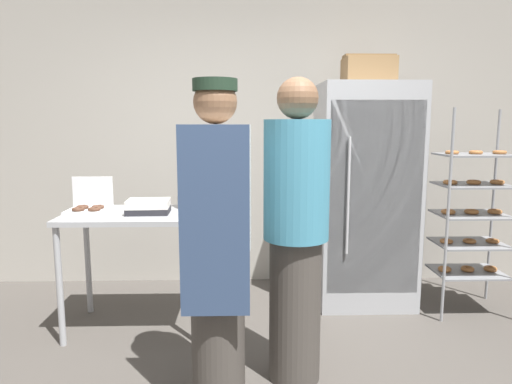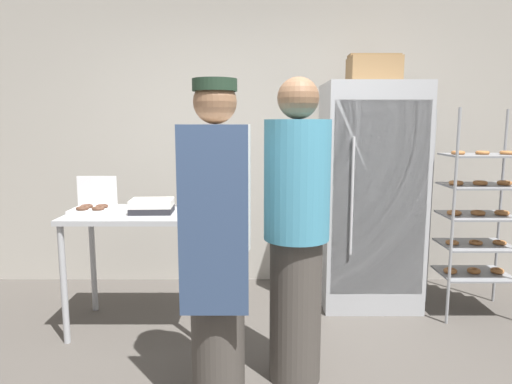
{
  "view_description": "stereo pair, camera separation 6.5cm",
  "coord_description": "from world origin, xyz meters",
  "px_view_note": "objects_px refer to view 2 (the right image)",
  "views": [
    {
      "loc": [
        -0.14,
        -2.07,
        1.5
      ],
      "look_at": [
        -0.06,
        0.73,
        1.08
      ],
      "focal_mm": 32.0,
      "sensor_mm": 36.0,
      "label": 1
    },
    {
      "loc": [
        -0.07,
        -2.07,
        1.5
      ],
      "look_at": [
        -0.06,
        0.73,
        1.08
      ],
      "focal_mm": 32.0,
      "sensor_mm": 36.0,
      "label": 2
    }
  ],
  "objects_px": {
    "baking_rack": "(476,215)",
    "donut_box": "(91,209)",
    "blender_pitcher": "(188,191)",
    "cardboard_storage_box": "(372,70)",
    "refrigerator": "(368,196)",
    "binder_stack": "(150,206)",
    "person_baker": "(215,237)",
    "person_customer": "(295,231)"
  },
  "relations": [
    {
      "from": "baking_rack",
      "to": "donut_box",
      "type": "distance_m",
      "value": 2.9
    },
    {
      "from": "blender_pitcher",
      "to": "cardboard_storage_box",
      "type": "xyz_separation_m",
      "value": [
        1.45,
        0.38,
        0.94
      ]
    },
    {
      "from": "refrigerator",
      "to": "binder_stack",
      "type": "height_order",
      "value": "refrigerator"
    },
    {
      "from": "binder_stack",
      "to": "person_baker",
      "type": "xyz_separation_m",
      "value": [
        0.54,
        -0.84,
        -0.02
      ]
    },
    {
      "from": "refrigerator",
      "to": "binder_stack",
      "type": "xyz_separation_m",
      "value": [
        -1.68,
        -0.5,
        0.01
      ]
    },
    {
      "from": "baking_rack",
      "to": "blender_pitcher",
      "type": "distance_m",
      "value": 2.25
    },
    {
      "from": "donut_box",
      "to": "cardboard_storage_box",
      "type": "xyz_separation_m",
      "value": [
        2.08,
        0.68,
        1.02
      ]
    },
    {
      "from": "binder_stack",
      "to": "cardboard_storage_box",
      "type": "height_order",
      "value": "cardboard_storage_box"
    },
    {
      "from": "binder_stack",
      "to": "baking_rack",
      "type": "bearing_deg",
      "value": 6.53
    },
    {
      "from": "person_baker",
      "to": "binder_stack",
      "type": "bearing_deg",
      "value": 122.54
    },
    {
      "from": "donut_box",
      "to": "cardboard_storage_box",
      "type": "height_order",
      "value": "cardboard_storage_box"
    },
    {
      "from": "blender_pitcher",
      "to": "person_baker",
      "type": "bearing_deg",
      "value": -74.31
    },
    {
      "from": "donut_box",
      "to": "baking_rack",
      "type": "bearing_deg",
      "value": 7.66
    },
    {
      "from": "cardboard_storage_box",
      "to": "baking_rack",
      "type": "bearing_deg",
      "value": -20.38
    },
    {
      "from": "donut_box",
      "to": "blender_pitcher",
      "type": "xyz_separation_m",
      "value": [
        0.63,
        0.3,
        0.08
      ]
    },
    {
      "from": "person_baker",
      "to": "person_customer",
      "type": "bearing_deg",
      "value": 20.0
    },
    {
      "from": "refrigerator",
      "to": "baking_rack",
      "type": "distance_m",
      "value": 0.84
    },
    {
      "from": "baking_rack",
      "to": "blender_pitcher",
      "type": "bearing_deg",
      "value": -177.77
    },
    {
      "from": "donut_box",
      "to": "person_customer",
      "type": "bearing_deg",
      "value": -22.96
    },
    {
      "from": "blender_pitcher",
      "to": "person_baker",
      "type": "height_order",
      "value": "person_baker"
    },
    {
      "from": "refrigerator",
      "to": "donut_box",
      "type": "bearing_deg",
      "value": -163.67
    },
    {
      "from": "baking_rack",
      "to": "person_baker",
      "type": "xyz_separation_m",
      "value": [
        -1.95,
        -1.12,
        0.11
      ]
    },
    {
      "from": "refrigerator",
      "to": "cardboard_storage_box",
      "type": "bearing_deg",
      "value": 78.91
    },
    {
      "from": "refrigerator",
      "to": "cardboard_storage_box",
      "type": "distance_m",
      "value": 1.02
    },
    {
      "from": "binder_stack",
      "to": "person_customer",
      "type": "height_order",
      "value": "person_customer"
    },
    {
      "from": "refrigerator",
      "to": "person_customer",
      "type": "distance_m",
      "value": 1.38
    },
    {
      "from": "baking_rack",
      "to": "person_customer",
      "type": "relative_size",
      "value": 0.92
    },
    {
      "from": "blender_pitcher",
      "to": "binder_stack",
      "type": "bearing_deg",
      "value": -141.08
    },
    {
      "from": "baking_rack",
      "to": "person_customer",
      "type": "bearing_deg",
      "value": -147.4
    },
    {
      "from": "baking_rack",
      "to": "person_baker",
      "type": "relative_size",
      "value": 0.94
    },
    {
      "from": "binder_stack",
      "to": "blender_pitcher",
      "type": "bearing_deg",
      "value": 38.92
    },
    {
      "from": "binder_stack",
      "to": "person_baker",
      "type": "height_order",
      "value": "person_baker"
    },
    {
      "from": "baking_rack",
      "to": "donut_box",
      "type": "xyz_separation_m",
      "value": [
        -2.87,
        -0.39,
        0.12
      ]
    },
    {
      "from": "refrigerator",
      "to": "baking_rack",
      "type": "xyz_separation_m",
      "value": [
        0.8,
        -0.22,
        -0.12
      ]
    },
    {
      "from": "blender_pitcher",
      "to": "person_baker",
      "type": "relative_size",
      "value": 0.17
    },
    {
      "from": "donut_box",
      "to": "blender_pitcher",
      "type": "bearing_deg",
      "value": 25.38
    },
    {
      "from": "baking_rack",
      "to": "donut_box",
      "type": "relative_size",
      "value": 5.65
    },
    {
      "from": "binder_stack",
      "to": "person_customer",
      "type": "xyz_separation_m",
      "value": [
        0.98,
        -0.68,
        -0.02
      ]
    },
    {
      "from": "donut_box",
      "to": "binder_stack",
      "type": "bearing_deg",
      "value": 14.76
    },
    {
      "from": "refrigerator",
      "to": "blender_pitcher",
      "type": "xyz_separation_m",
      "value": [
        -1.44,
        -0.31,
        0.08
      ]
    },
    {
      "from": "binder_stack",
      "to": "cardboard_storage_box",
      "type": "xyz_separation_m",
      "value": [
        1.7,
        0.58,
        1.02
      ]
    },
    {
      "from": "refrigerator",
      "to": "person_baker",
      "type": "height_order",
      "value": "refrigerator"
    }
  ]
}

